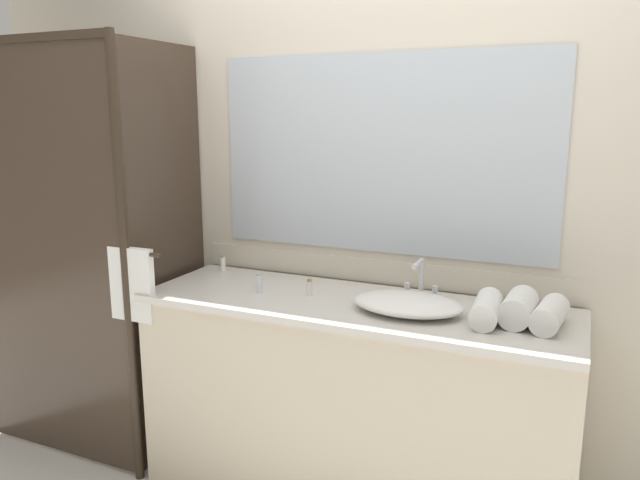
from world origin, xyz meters
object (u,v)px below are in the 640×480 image
(sink_basin, at_px, (407,304))
(amenity_bottle_lotion, at_px, (259,283))
(amenity_bottle_shampoo, at_px, (309,287))
(amenity_bottle_conditioner, at_px, (223,263))
(faucet, at_px, (420,285))
(rolled_towel_middle, at_px, (519,308))
(rolled_towel_near_edge, at_px, (550,315))
(rolled_towel_far_edge, at_px, (486,309))

(sink_basin, relative_size, amenity_bottle_lotion, 5.06)
(amenity_bottle_shampoo, xyz_separation_m, amenity_bottle_conditioner, (-0.56, 0.19, 0.00))
(sink_basin, distance_m, faucet, 0.20)
(amenity_bottle_lotion, bearing_deg, amenity_bottle_conditioner, 144.31)
(amenity_bottle_conditioner, bearing_deg, amenity_bottle_lotion, -35.69)
(faucet, distance_m, rolled_towel_middle, 0.44)
(amenity_bottle_conditioner, relative_size, rolled_towel_near_edge, 0.34)
(rolled_towel_far_edge, bearing_deg, sink_basin, -178.85)
(amenity_bottle_conditioner, xyz_separation_m, rolled_towel_far_edge, (1.31, -0.23, 0.01))
(rolled_towel_middle, bearing_deg, amenity_bottle_conditioner, 172.29)
(faucet, relative_size, amenity_bottle_conditioner, 2.16)
(amenity_bottle_lotion, height_order, rolled_towel_middle, rolled_towel_middle)
(rolled_towel_near_edge, height_order, rolled_towel_far_edge, rolled_towel_near_edge)
(rolled_towel_near_edge, height_order, rolled_towel_middle, rolled_towel_middle)
(rolled_towel_middle, relative_size, rolled_towel_far_edge, 0.88)
(faucet, bearing_deg, rolled_towel_far_edge, -32.17)
(faucet, bearing_deg, sink_basin, -90.00)
(sink_basin, relative_size, rolled_towel_far_edge, 1.70)
(faucet, distance_m, rolled_towel_near_edge, 0.55)
(amenity_bottle_shampoo, height_order, rolled_towel_middle, rolled_towel_middle)
(amenity_bottle_shampoo, relative_size, rolled_towel_near_edge, 0.32)
(sink_basin, distance_m, amenity_bottle_conditioner, 1.03)
(rolled_towel_middle, bearing_deg, faucet, 160.09)
(rolled_towel_middle, bearing_deg, sink_basin, -173.55)
(faucet, height_order, rolled_towel_far_edge, faucet)
(amenity_bottle_shampoo, xyz_separation_m, rolled_towel_near_edge, (0.97, -0.01, 0.02))
(faucet, relative_size, amenity_bottle_shampoo, 2.33)
(rolled_towel_middle, bearing_deg, rolled_towel_far_edge, -159.85)
(amenity_bottle_lotion, height_order, amenity_bottle_shampoo, amenity_bottle_lotion)
(amenity_bottle_lotion, relative_size, amenity_bottle_shampoo, 1.16)
(amenity_bottle_shampoo, distance_m, rolled_towel_middle, 0.86)
(amenity_bottle_lotion, distance_m, amenity_bottle_shampoo, 0.22)
(amenity_bottle_lotion, height_order, rolled_towel_near_edge, rolled_towel_near_edge)
(faucet, xyz_separation_m, amenity_bottle_shampoo, (-0.45, -0.15, -0.02))
(amenity_bottle_lotion, relative_size, rolled_towel_far_edge, 0.34)
(rolled_towel_near_edge, bearing_deg, amenity_bottle_conditioner, 172.32)
(rolled_towel_far_edge, bearing_deg, rolled_towel_middle, 20.15)
(amenity_bottle_lotion, relative_size, rolled_towel_near_edge, 0.37)
(amenity_bottle_conditioner, relative_size, rolled_towel_middle, 0.36)
(sink_basin, height_order, amenity_bottle_shampoo, amenity_bottle_shampoo)
(amenity_bottle_conditioner, bearing_deg, rolled_towel_near_edge, -7.68)
(rolled_towel_far_edge, bearing_deg, faucet, 147.83)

